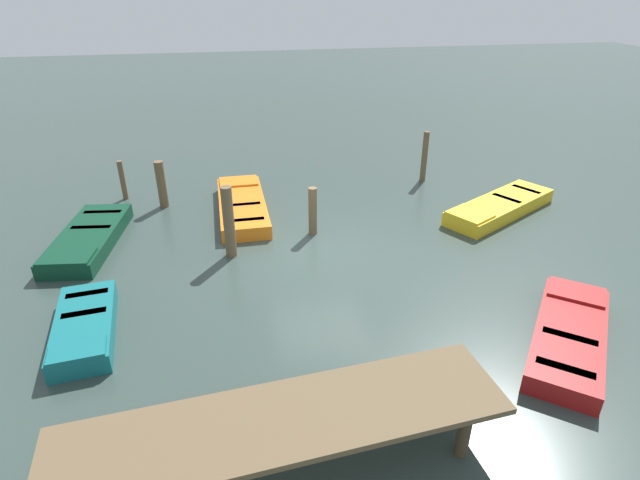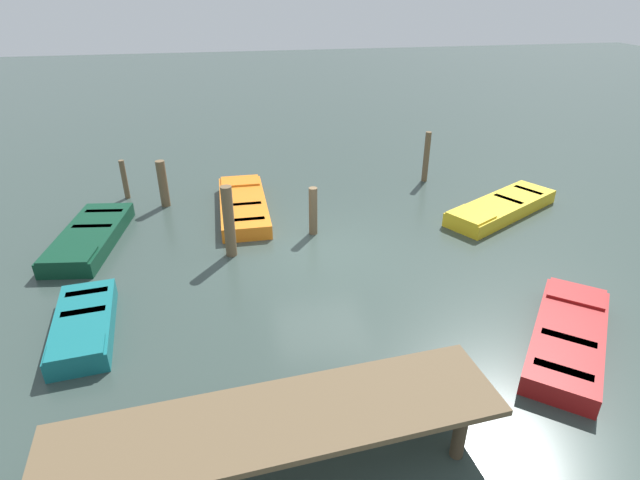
{
  "view_description": "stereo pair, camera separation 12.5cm",
  "coord_description": "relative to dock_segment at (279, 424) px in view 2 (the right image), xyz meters",
  "views": [
    {
      "loc": [
        2.18,
        11.28,
        6.36
      ],
      "look_at": [
        0.0,
        0.0,
        0.35
      ],
      "focal_mm": 28.42,
      "sensor_mm": 36.0,
      "label": 1
    },
    {
      "loc": [
        2.06,
        11.3,
        6.36
      ],
      "look_at": [
        0.0,
        0.0,
        0.35
      ],
      "focal_mm": 28.42,
      "sensor_mm": 36.0,
      "label": 2
    }
  ],
  "objects": [
    {
      "name": "rowboat_dark_green",
      "position": [
        4.23,
        -7.75,
        -0.62
      ],
      "size": [
        1.79,
        3.75,
        0.46
      ],
      "rotation": [
        0.0,
        0.0,
        1.44
      ],
      "color": "#0C3823",
      "rests_on": "ground_plane"
    },
    {
      "name": "rowboat_red",
      "position": [
        -5.73,
        -1.69,
        -0.62
      ],
      "size": [
        3.17,
        3.51,
        0.46
      ],
      "rotation": [
        0.0,
        0.0,
        4.03
      ],
      "color": "maroon",
      "rests_on": "ground_plane"
    },
    {
      "name": "ground_plane",
      "position": [
        -1.71,
        -6.24,
        -0.84
      ],
      "size": [
        80.0,
        80.0,
        0.0
      ],
      "primitive_type": "plane",
      "color": "#33423D"
    },
    {
      "name": "mooring_piling_center",
      "position": [
        -6.21,
        -10.65,
        0.02
      ],
      "size": [
        0.2,
        0.2,
        1.73
      ],
      "primitive_type": "cylinder",
      "color": "brown",
      "rests_on": "ground_plane"
    },
    {
      "name": "dock_segment",
      "position": [
        0.0,
        0.0,
        0.0
      ],
      "size": [
        6.5,
        2.06,
        0.95
      ],
      "rotation": [
        0.0,
        0.0,
        0.09
      ],
      "color": "brown",
      "rests_on": "ground_plane"
    },
    {
      "name": "rowboat_yellow",
      "position": [
        -7.46,
        -7.59,
        -0.62
      ],
      "size": [
        4.15,
        3.06,
        0.46
      ],
      "rotation": [
        0.0,
        0.0,
        0.52
      ],
      "color": "gold",
      "rests_on": "ground_plane"
    },
    {
      "name": "rowboat_orange",
      "position": [
        0.12,
        -9.14,
        -0.62
      ],
      "size": [
        1.39,
        3.94,
        0.46
      ],
      "rotation": [
        0.0,
        0.0,
        4.72
      ],
      "color": "orange",
      "rests_on": "ground_plane"
    },
    {
      "name": "rowboat_teal",
      "position": [
        3.51,
        -3.75,
        -0.62
      ],
      "size": [
        1.38,
        2.77,
        0.46
      ],
      "rotation": [
        0.0,
        0.0,
        1.69
      ],
      "color": "#14666B",
      "rests_on": "ground_plane"
    },
    {
      "name": "mooring_piling_near_left",
      "position": [
        3.74,
        -10.9,
        -0.21
      ],
      "size": [
        0.17,
        0.17,
        1.26
      ],
      "primitive_type": "cylinder",
      "color": "brown",
      "rests_on": "ground_plane"
    },
    {
      "name": "mooring_piling_far_left",
      "position": [
        -1.72,
        -7.33,
        -0.16
      ],
      "size": [
        0.23,
        0.23,
        1.35
      ],
      "primitive_type": "cylinder",
      "color": "brown",
      "rests_on": "ground_plane"
    },
    {
      "name": "mooring_piling_mid_left",
      "position": [
        0.54,
        -6.5,
        0.1
      ],
      "size": [
        0.28,
        0.28,
        1.88
      ],
      "primitive_type": "cylinder",
      "color": "brown",
      "rests_on": "ground_plane"
    },
    {
      "name": "mooring_piling_far_right",
      "position": [
        2.47,
        -10.04,
        -0.11
      ],
      "size": [
        0.28,
        0.28,
        1.45
      ],
      "primitive_type": "cylinder",
      "color": "brown",
      "rests_on": "ground_plane"
    }
  ]
}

